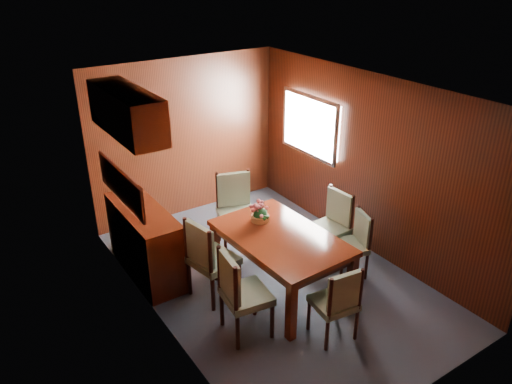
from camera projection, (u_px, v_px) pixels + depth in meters
ground at (273, 277)px, 6.31m from camera, size 4.50×4.50×0.00m
room_shell at (251, 151)px, 5.80m from camera, size 3.06×4.52×2.41m
sideboard at (145, 241)px, 6.23m from camera, size 0.48×1.40×0.90m
dining_table at (280, 243)px, 5.81m from camera, size 1.07×1.66×0.76m
chair_left_near at (239, 290)px, 5.14m from camera, size 0.52×0.54×1.01m
chair_left_far at (208, 256)px, 5.70m from camera, size 0.56×0.57×1.04m
chair_right_near at (355, 240)px, 6.21m from camera, size 0.50×0.51×0.86m
chair_right_far at (333, 222)px, 6.52m from camera, size 0.46×0.48×0.96m
chair_head at (338, 300)px, 5.11m from camera, size 0.47×0.46×0.89m
chair_foot at (236, 206)px, 6.80m from camera, size 0.62×0.61×1.05m
flower_centerpiece at (260, 212)px, 6.03m from camera, size 0.24×0.24×0.24m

